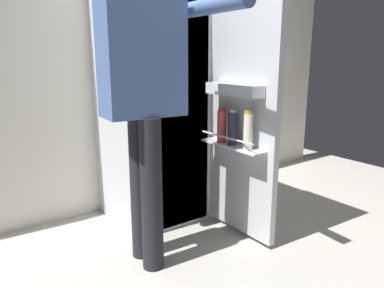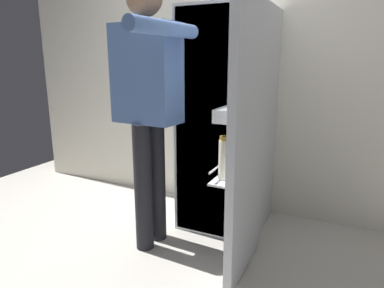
% 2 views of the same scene
% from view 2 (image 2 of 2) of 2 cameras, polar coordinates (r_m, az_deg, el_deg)
% --- Properties ---
extents(ground_plane, '(5.20, 5.20, 0.00)m').
position_cam_2_polar(ground_plane, '(2.37, 0.92, -18.05)').
color(ground_plane, '#B7B2A8').
extents(kitchen_wall, '(4.40, 0.10, 2.66)m').
position_cam_2_polar(kitchen_wall, '(2.87, 8.79, 15.22)').
color(kitchen_wall, silver).
rests_on(kitchen_wall, ground_plane).
extents(refrigerator, '(0.65, 1.21, 1.62)m').
position_cam_2_polar(refrigerator, '(2.51, 6.24, 3.63)').
color(refrigerator, silver).
rests_on(refrigerator, ground_plane).
extents(person, '(0.55, 0.78, 1.73)m').
position_cam_2_polar(person, '(2.19, -7.31, 8.34)').
color(person, black).
rests_on(person, ground_plane).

